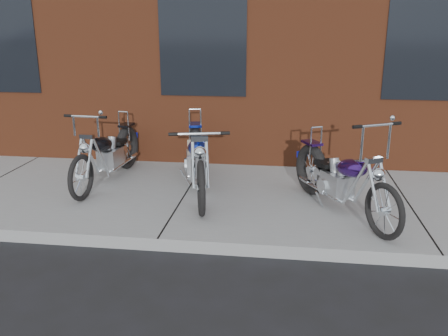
# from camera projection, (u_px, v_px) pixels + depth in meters

# --- Properties ---
(ground) EXTENTS (120.00, 120.00, 0.00)m
(ground) POSITION_uv_depth(u_px,v_px,m) (158.00, 251.00, 5.25)
(ground) COLOR black
(ground) RESTS_ON ground
(sidewalk) EXTENTS (22.00, 3.00, 0.15)m
(sidewalk) POSITION_uv_depth(u_px,v_px,m) (186.00, 198.00, 6.65)
(sidewalk) COLOR gray
(sidewalk) RESTS_ON ground
(chopper_purple) EXTENTS (1.13, 2.00, 1.24)m
(chopper_purple) POSITION_uv_depth(u_px,v_px,m) (341.00, 182.00, 5.86)
(chopper_purple) COLOR black
(chopper_purple) RESTS_ON sidewalk
(chopper_blue) EXTENTS (0.77, 2.37, 1.05)m
(chopper_blue) POSITION_uv_depth(u_px,v_px,m) (198.00, 161.00, 6.61)
(chopper_blue) COLOR black
(chopper_blue) RESTS_ON sidewalk
(chopper_third) EXTENTS (0.53, 2.19, 1.11)m
(chopper_third) POSITION_uv_depth(u_px,v_px,m) (108.00, 156.00, 7.03)
(chopper_third) COLOR black
(chopper_third) RESTS_ON sidewalk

